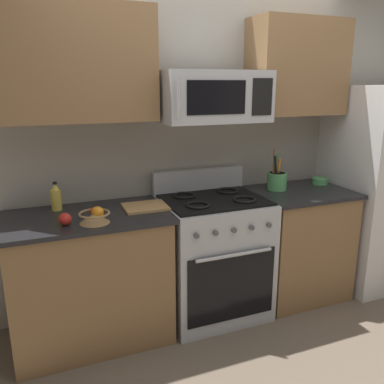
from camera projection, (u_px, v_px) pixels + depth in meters
name	position (u px, v px, depth m)	size (l,w,h in m)	color
ground_plane	(253.00, 360.00, 2.62)	(16.00, 16.00, 0.00)	#6B5B4C
wall_back	(194.00, 141.00, 3.21)	(8.00, 0.10, 2.60)	#9E998E
counter_left	(91.00, 278.00, 2.75)	(1.06, 0.64, 0.91)	olive
range_oven	(213.00, 255.00, 3.08)	(0.76, 0.68, 1.09)	#B2B5BA
counter_right	(297.00, 243.00, 3.36)	(0.78, 0.64, 0.91)	olive
refrigerator	(379.00, 187.00, 3.54)	(0.82, 0.75, 1.73)	silver
microwave	(213.00, 97.00, 2.80)	(0.75, 0.44, 0.35)	#B2B5BA
upper_cabinets_left	(71.00, 64.00, 2.54)	(1.05, 0.34, 0.73)	olive
upper_cabinets_right	(297.00, 68.00, 3.15)	(0.77, 0.34, 0.73)	olive
utensil_crock	(277.00, 180.00, 3.26)	(0.16, 0.16, 0.33)	#59AD66
fruit_basket	(95.00, 216.00, 2.49)	(0.19, 0.19, 0.10)	#9E7A4C
apple_loose	(65.00, 219.00, 2.44)	(0.08, 0.08, 0.08)	red
cutting_board	(145.00, 207.00, 2.79)	(0.30, 0.25, 0.02)	tan
bottle_oil	(56.00, 197.00, 2.72)	(0.07, 0.07, 0.20)	gold
prep_bowl	(320.00, 181.00, 3.45)	(0.14, 0.14, 0.05)	#59AD66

